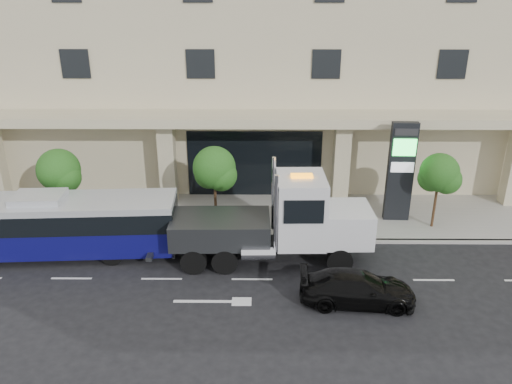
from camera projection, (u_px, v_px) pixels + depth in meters
ground at (253, 262)px, 23.37m from camera, size 120.00×120.00×0.00m
sidewalk at (254, 216)px, 27.97m from camera, size 120.00×6.00×0.15m
curb at (253, 241)px, 25.19m from camera, size 120.00×0.30×0.15m
convention_center at (256, 19)px, 33.88m from camera, size 60.00×17.60×20.00m
tree_left at (60, 173)px, 25.60m from camera, size 2.27×2.20×4.22m
tree_mid at (215, 171)px, 25.48m from camera, size 2.28×2.20×4.38m
tree_right at (440, 175)px, 25.47m from camera, size 2.10×2.00×4.04m
city_bus at (43, 225)px, 23.43m from camera, size 12.55×3.36×3.15m
tow_truck at (280, 223)px, 22.82m from camera, size 10.35×2.76×4.71m
black_sedan at (357, 288)px, 20.12m from camera, size 4.75×2.16×1.35m
signage_pylon at (400, 171)px, 26.42m from camera, size 1.37×0.56×5.42m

